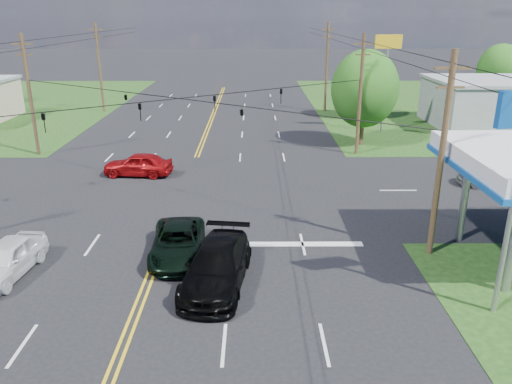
{
  "coord_description": "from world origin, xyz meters",
  "views": [
    {
      "loc": [
        4.53,
        -18.55,
        10.88
      ],
      "look_at": [
        4.68,
        6.0,
        2.07
      ],
      "focal_mm": 35.0,
      "sensor_mm": 36.0,
      "label": 1
    }
  ],
  "objects_px": {
    "retail_ne": "(503,104)",
    "suv_black": "(217,266)",
    "pole_se": "(442,155)",
    "pole_ne": "(360,94)",
    "pole_nw": "(30,94)",
    "pole_left_far": "(100,67)",
    "tree_far_r": "(500,70)",
    "pickup_white": "(6,259)",
    "tree_right_b": "(364,79)",
    "pickup_dkgreen": "(178,242)",
    "pole_right_far": "(327,66)",
    "tree_right_a": "(365,89)"
  },
  "relations": [
    {
      "from": "pole_nw",
      "to": "tree_far_r",
      "type": "xyz_separation_m",
      "value": [
        47.0,
        21.0,
        -0.37
      ]
    },
    {
      "from": "pole_left_far",
      "to": "tree_right_b",
      "type": "xyz_separation_m",
      "value": [
        29.5,
        -4.0,
        -0.95
      ]
    },
    {
      "from": "tree_right_b",
      "to": "tree_far_r",
      "type": "distance_m",
      "value": 18.5
    },
    {
      "from": "pole_nw",
      "to": "suv_black",
      "type": "bearing_deg",
      "value": -52.5
    },
    {
      "from": "pole_ne",
      "to": "tree_right_b",
      "type": "distance_m",
      "value": 15.42
    },
    {
      "from": "pole_nw",
      "to": "pole_right_far",
      "type": "bearing_deg",
      "value": 36.16
    },
    {
      "from": "pole_se",
      "to": "pole_right_far",
      "type": "height_order",
      "value": "pole_right_far"
    },
    {
      "from": "retail_ne",
      "to": "suv_black",
      "type": "distance_m",
      "value": 41.78
    },
    {
      "from": "pole_se",
      "to": "suv_black",
      "type": "distance_m",
      "value": 11.16
    },
    {
      "from": "tree_far_r",
      "to": "pickup_dkgreen",
      "type": "xyz_separation_m",
      "value": [
        -33.02,
        -39.26,
        -3.81
      ]
    },
    {
      "from": "suv_black",
      "to": "pickup_white",
      "type": "bearing_deg",
      "value": -177.95
    },
    {
      "from": "tree_right_a",
      "to": "pickup_dkgreen",
      "type": "height_order",
      "value": "tree_right_a"
    },
    {
      "from": "pole_se",
      "to": "pole_ne",
      "type": "distance_m",
      "value": 18.0
    },
    {
      "from": "tree_far_r",
      "to": "pole_left_far",
      "type": "bearing_deg",
      "value": -177.56
    },
    {
      "from": "pole_ne",
      "to": "suv_black",
      "type": "height_order",
      "value": "pole_ne"
    },
    {
      "from": "tree_right_a",
      "to": "tree_far_r",
      "type": "distance_m",
      "value": 26.91
    },
    {
      "from": "retail_ne",
      "to": "pole_right_far",
      "type": "relative_size",
      "value": 1.4
    },
    {
      "from": "pole_left_far",
      "to": "retail_ne",
      "type": "bearing_deg",
      "value": -10.54
    },
    {
      "from": "suv_black",
      "to": "pole_right_far",
      "type": "bearing_deg",
      "value": 83.29
    },
    {
      "from": "pole_ne",
      "to": "pickup_dkgreen",
      "type": "bearing_deg",
      "value": -123.35
    },
    {
      "from": "pole_left_far",
      "to": "pickup_white",
      "type": "relative_size",
      "value": 2.17
    },
    {
      "from": "pole_left_far",
      "to": "pickup_dkgreen",
      "type": "xyz_separation_m",
      "value": [
        13.98,
        -37.26,
        -4.44
      ]
    },
    {
      "from": "pole_left_far",
      "to": "pole_right_far",
      "type": "xyz_separation_m",
      "value": [
        26.0,
        0.0,
        0.0
      ]
    },
    {
      "from": "pole_ne",
      "to": "tree_far_r",
      "type": "bearing_deg",
      "value": 45.0
    },
    {
      "from": "pole_ne",
      "to": "suv_black",
      "type": "distance_m",
      "value": 23.48
    },
    {
      "from": "pole_left_far",
      "to": "pickup_white",
      "type": "distance_m",
      "value": 39.81
    },
    {
      "from": "pole_ne",
      "to": "pickup_white",
      "type": "height_order",
      "value": "pole_ne"
    },
    {
      "from": "retail_ne",
      "to": "pickup_white",
      "type": "xyz_separation_m",
      "value": [
        -36.26,
        -30.99,
        -1.42
      ]
    },
    {
      "from": "retail_ne",
      "to": "tree_right_b",
      "type": "xyz_separation_m",
      "value": [
        -13.5,
        4.0,
        2.02
      ]
    },
    {
      "from": "tree_right_b",
      "to": "pickup_dkgreen",
      "type": "distance_m",
      "value": 36.87
    },
    {
      "from": "tree_far_r",
      "to": "pickup_white",
      "type": "bearing_deg",
      "value": -134.48
    },
    {
      "from": "pole_left_far",
      "to": "suv_black",
      "type": "bearing_deg",
      "value": -68.13
    },
    {
      "from": "pole_nw",
      "to": "pickup_dkgreen",
      "type": "distance_m",
      "value": 23.38
    },
    {
      "from": "pole_right_far",
      "to": "pickup_dkgreen",
      "type": "relative_size",
      "value": 1.91
    },
    {
      "from": "pole_nw",
      "to": "tree_far_r",
      "type": "height_order",
      "value": "pole_nw"
    },
    {
      "from": "tree_right_a",
      "to": "pickup_dkgreen",
      "type": "bearing_deg",
      "value": -121.48
    },
    {
      "from": "pole_nw",
      "to": "pole_left_far",
      "type": "relative_size",
      "value": 0.95
    },
    {
      "from": "pole_ne",
      "to": "pole_se",
      "type": "bearing_deg",
      "value": -90.0
    },
    {
      "from": "pole_nw",
      "to": "pickup_dkgreen",
      "type": "height_order",
      "value": "pole_nw"
    },
    {
      "from": "retail_ne",
      "to": "pole_ne",
      "type": "bearing_deg",
      "value": -147.09
    },
    {
      "from": "retail_ne",
      "to": "pole_right_far",
      "type": "distance_m",
      "value": 19.02
    },
    {
      "from": "pole_left_far",
      "to": "pole_nw",
      "type": "bearing_deg",
      "value": -90.0
    },
    {
      "from": "pickup_dkgreen",
      "to": "pickup_white",
      "type": "distance_m",
      "value": 7.44
    },
    {
      "from": "pickup_dkgreen",
      "to": "suv_black",
      "type": "distance_m",
      "value": 3.29
    },
    {
      "from": "retail_ne",
      "to": "pole_se",
      "type": "distance_m",
      "value": 33.72
    },
    {
      "from": "pole_ne",
      "to": "pole_right_far",
      "type": "bearing_deg",
      "value": 90.0
    },
    {
      "from": "retail_ne",
      "to": "pole_nw",
      "type": "height_order",
      "value": "pole_nw"
    },
    {
      "from": "pole_nw",
      "to": "pole_ne",
      "type": "relative_size",
      "value": 1.0
    },
    {
      "from": "pole_nw",
      "to": "pole_right_far",
      "type": "relative_size",
      "value": 0.95
    },
    {
      "from": "pickup_dkgreen",
      "to": "suv_black",
      "type": "bearing_deg",
      "value": -55.98
    }
  ]
}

